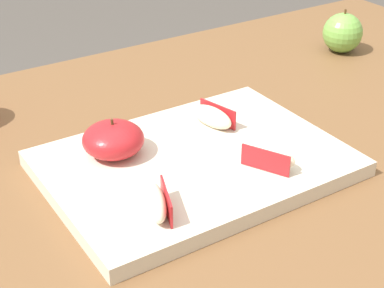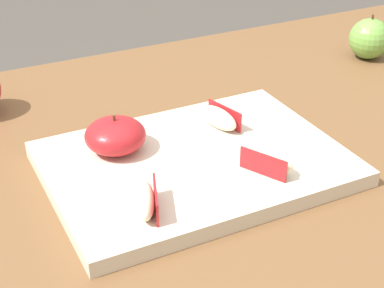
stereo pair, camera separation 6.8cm
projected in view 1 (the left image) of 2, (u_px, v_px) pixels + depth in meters
name	position (u px, v px, depth m)	size (l,w,h in m)	color
dining_table	(186.00, 223.00, 0.85)	(1.49, 0.84, 0.77)	brown
cutting_board	(192.00, 164.00, 0.78)	(0.37, 0.27, 0.02)	beige
apple_half_skin_up	(113.00, 139.00, 0.77)	(0.08, 0.08, 0.05)	#B21E23
apple_wedge_right	(269.00, 156.00, 0.75)	(0.05, 0.07, 0.03)	beige
apple_wedge_middle	(157.00, 202.00, 0.66)	(0.05, 0.07, 0.03)	beige
apple_wedge_near_knife	(213.00, 117.00, 0.84)	(0.04, 0.07, 0.03)	beige
whole_apple_granny_green	(343.00, 33.00, 1.13)	(0.07, 0.07, 0.08)	#70AD47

